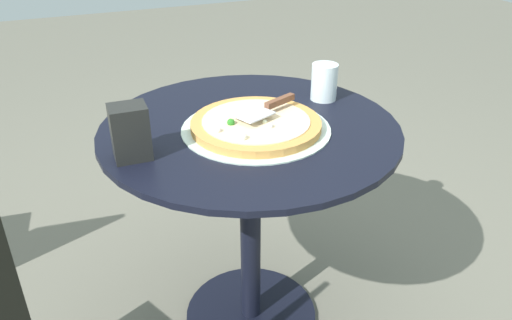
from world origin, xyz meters
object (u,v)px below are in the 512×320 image
object	(u,v)px
pizza_server	(268,107)
drinking_cup	(324,82)
patio_table	(250,185)
pizza_on_tray	(256,125)
napkin_dispenser	(130,132)

from	to	relation	value
pizza_server	drinking_cup	bearing A→B (deg)	-66.83
patio_table	pizza_server	distance (m)	0.26
pizza_server	patio_table	bearing A→B (deg)	83.72
drinking_cup	patio_table	bearing A→B (deg)	108.25
pizza_on_tray	pizza_server	distance (m)	0.06
pizza_server	napkin_dispenser	size ratio (longest dim) A/B	1.53
pizza_on_tray	pizza_server	bearing A→B (deg)	-61.86
pizza_on_tray	napkin_dispenser	distance (m)	0.35
drinking_cup	napkin_dispenser	size ratio (longest dim) A/B	0.82
patio_table	drinking_cup	size ratio (longest dim) A/B	7.50
pizza_server	napkin_dispenser	distance (m)	0.40
patio_table	drinking_cup	world-z (taller)	drinking_cup
drinking_cup	napkin_dispenser	world-z (taller)	napkin_dispenser
pizza_server	drinking_cup	distance (m)	0.26
patio_table	pizza_server	xyz separation A→B (m)	(-0.01, -0.05, 0.25)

